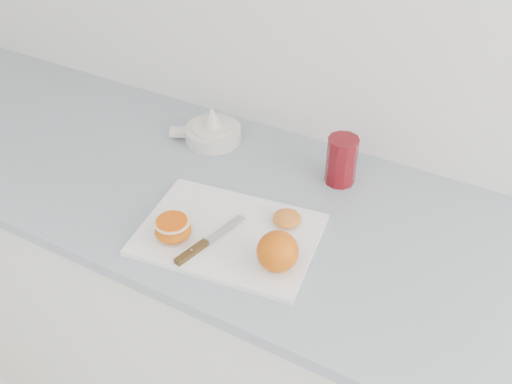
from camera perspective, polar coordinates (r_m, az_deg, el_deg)
counter at (r=1.62m, az=-1.66°, el=-12.65°), size 2.61×0.64×0.89m
cutting_board at (r=1.19m, az=-2.76°, el=-4.26°), size 0.40×0.31×0.01m
whole_orange at (r=1.09m, az=2.17°, el=-5.96°), size 0.08×0.08×0.08m
half_orange at (r=1.17m, az=-8.31°, el=-3.69°), size 0.08×0.08×0.05m
squeezed_shell at (r=1.20m, az=3.11°, el=-2.64°), size 0.06×0.06×0.03m
paring_knife at (r=1.15m, az=-5.85°, el=-5.57°), size 0.06×0.19×0.01m
citrus_juicer at (r=1.48m, az=-4.41°, el=6.11°), size 0.18×0.15×0.10m
red_tumbler at (r=1.32m, az=8.53°, el=2.97°), size 0.07×0.07×0.12m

